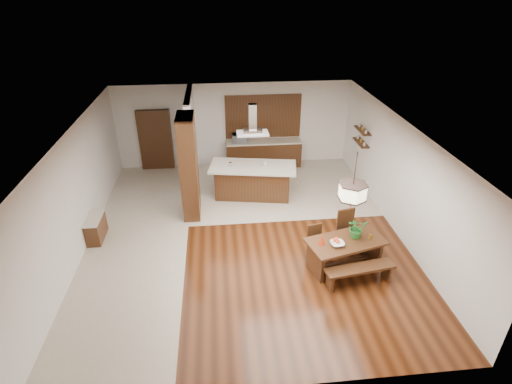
{
  "coord_description": "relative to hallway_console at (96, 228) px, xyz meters",
  "views": [
    {
      "loc": [
        -0.59,
        -8.7,
        6.04
      ],
      "look_at": [
        0.3,
        0.0,
        1.25
      ],
      "focal_mm": 28.0,
      "sensor_mm": 36.0,
      "label": 1
    }
  ],
  "objects": [
    {
      "name": "room_shell",
      "position": [
        3.81,
        -0.2,
        1.75
      ],
      "size": [
        9.0,
        9.04,
        2.92
      ],
      "color": "#351809",
      "rests_on": "ground"
    },
    {
      "name": "tile_hallway",
      "position": [
        1.06,
        -0.2,
        -0.31
      ],
      "size": [
        2.5,
        9.0,
        0.01
      ],
      "primitive_type": "cube",
      "color": "beige",
      "rests_on": "ground"
    },
    {
      "name": "tile_kitchen",
      "position": [
        5.06,
        2.3,
        -0.31
      ],
      "size": [
        5.5,
        4.0,
        0.01
      ],
      "primitive_type": "cube",
      "color": "beige",
      "rests_on": "ground"
    },
    {
      "name": "soffit_band",
      "position": [
        3.81,
        -0.2,
        2.57
      ],
      "size": [
        8.0,
        9.0,
        0.02
      ],
      "primitive_type": "cube",
      "color": "#3E210F",
      "rests_on": "room_shell"
    },
    {
      "name": "partition_pier",
      "position": [
        2.41,
        1.0,
        1.14
      ],
      "size": [
        0.45,
        1.0,
        2.9
      ],
      "primitive_type": "cube",
      "color": "black",
      "rests_on": "ground"
    },
    {
      "name": "partition_stub",
      "position": [
        2.41,
        3.1,
        1.14
      ],
      "size": [
        0.18,
        2.4,
        2.9
      ],
      "primitive_type": "cube",
      "color": "silver",
      "rests_on": "ground"
    },
    {
      "name": "hallway_console",
      "position": [
        0.0,
        0.0,
        0.0
      ],
      "size": [
        0.37,
        0.88,
        0.63
      ],
      "primitive_type": "cube",
      "color": "black",
      "rests_on": "ground"
    },
    {
      "name": "hallway_doorway",
      "position": [
        1.11,
        4.2,
        0.74
      ],
      "size": [
        1.1,
        0.2,
        2.1
      ],
      "primitive_type": "cube",
      "color": "black",
      "rests_on": "ground"
    },
    {
      "name": "rear_counter",
      "position": [
        4.81,
        4.0,
        0.16
      ],
      "size": [
        2.6,
        0.62,
        0.95
      ],
      "color": "black",
      "rests_on": "ground"
    },
    {
      "name": "kitchen_window",
      "position": [
        4.81,
        4.26,
        1.44
      ],
      "size": [
        2.6,
        0.08,
        1.5
      ],
      "primitive_type": "cube",
      "color": "#9F572F",
      "rests_on": "room_shell"
    },
    {
      "name": "shelf_lower",
      "position": [
        7.68,
        2.4,
        1.08
      ],
      "size": [
        0.26,
        0.9,
        0.04
      ],
      "primitive_type": "cube",
      "color": "black",
      "rests_on": "room_shell"
    },
    {
      "name": "shelf_upper",
      "position": [
        7.68,
        2.4,
        1.49
      ],
      "size": [
        0.26,
        0.9,
        0.04
      ],
      "primitive_type": "cube",
      "color": "black",
      "rests_on": "room_shell"
    },
    {
      "name": "dining_table",
      "position": [
        6.01,
        -1.74,
        0.22
      ],
      "size": [
        1.92,
        1.3,
        0.73
      ],
      "rotation": [
        0.0,
        0.0,
        0.26
      ],
      "color": "black",
      "rests_on": "ground"
    },
    {
      "name": "dining_bench",
      "position": [
        6.17,
        -2.35,
        -0.09
      ],
      "size": [
        1.61,
        0.58,
        0.44
      ],
      "primitive_type": null,
      "rotation": [
        0.0,
        0.0,
        0.15
      ],
      "color": "black",
      "rests_on": "ground"
    },
    {
      "name": "dining_chair_left",
      "position": [
        5.45,
        -1.34,
        0.1
      ],
      "size": [
        0.43,
        0.43,
        0.84
      ],
      "primitive_type": null,
      "rotation": [
        0.0,
        0.0,
        0.19
      ],
      "color": "black",
      "rests_on": "ground"
    },
    {
      "name": "dining_chair_right",
      "position": [
        6.29,
        -1.11,
        0.21
      ],
      "size": [
        0.55,
        0.55,
        1.05
      ],
      "primitive_type": null,
      "rotation": [
        0.0,
        0.0,
        0.21
      ],
      "color": "black",
      "rests_on": "ground"
    },
    {
      "name": "pendant_lantern",
      "position": [
        6.01,
        -1.74,
        1.93
      ],
      "size": [
        0.64,
        0.64,
        1.31
      ],
      "primitive_type": null,
      "color": "#FAF0BF",
      "rests_on": "room_shell"
    },
    {
      "name": "foliage_plant",
      "position": [
        6.27,
        -1.62,
        0.65
      ],
      "size": [
        0.49,
        0.45,
        0.48
      ],
      "primitive_type": "imported",
      "rotation": [
        0.0,
        0.0,
        0.18
      ],
      "color": "#236A27",
      "rests_on": "dining_table"
    },
    {
      "name": "fruit_bowl",
      "position": [
        5.75,
        -1.89,
        0.45
      ],
      "size": [
        0.33,
        0.33,
        0.08
      ],
      "primitive_type": "imported",
      "rotation": [
        0.0,
        0.0,
        0.07
      ],
      "color": "beige",
      "rests_on": "dining_table"
    },
    {
      "name": "napkin_cone",
      "position": [
        5.41,
        -1.81,
        0.53
      ],
      "size": [
        0.19,
        0.19,
        0.23
      ],
      "primitive_type": "cone",
      "rotation": [
        0.0,
        0.0,
        0.33
      ],
      "color": "#B92D0D",
      "rests_on": "dining_table"
    },
    {
      "name": "gold_ornament",
      "position": [
        6.57,
        -1.72,
        0.47
      ],
      "size": [
        0.09,
        0.09,
        0.11
      ],
      "primitive_type": "cylinder",
      "rotation": [
        0.0,
        0.0,
        -0.3
      ],
      "color": "gold",
      "rests_on": "dining_table"
    },
    {
      "name": "kitchen_island",
      "position": [
        4.22,
        1.82,
        0.22
      ],
      "size": [
        2.69,
        1.53,
        1.05
      ],
      "rotation": [
        0.0,
        0.0,
        -0.17
      ],
      "color": "black",
      "rests_on": "ground"
    },
    {
      "name": "range_hood",
      "position": [
        4.22,
        1.83,
        2.15
      ],
      "size": [
        0.9,
        0.55,
        0.87
      ],
      "primitive_type": null,
      "color": "silver",
      "rests_on": "room_shell"
    },
    {
      "name": "island_cup",
      "position": [
        4.59,
        1.76,
        0.79
      ],
      "size": [
        0.15,
        0.15,
        0.11
      ],
      "primitive_type": "imported",
      "rotation": [
        0.0,
        0.0,
        0.13
      ],
      "color": "silver",
      "rests_on": "kitchen_island"
    },
    {
      "name": "microwave",
      "position": [
        3.97,
        3.98,
        0.78
      ],
      "size": [
        0.52,
        0.36,
        0.28
      ],
      "primitive_type": "imported",
      "rotation": [
        0.0,
        0.0,
        0.02
      ],
      "color": "#B8BBBF",
      "rests_on": "rear_counter"
    }
  ]
}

